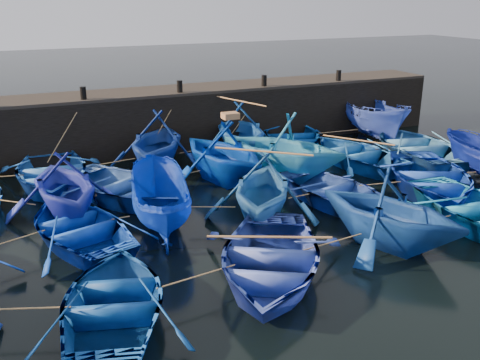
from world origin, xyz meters
name	(u,v)px	position (x,y,z in m)	size (l,w,h in m)	color
ground	(285,237)	(0.00, 0.00, 0.00)	(120.00, 120.00, 0.00)	black
quay_wall	(175,119)	(0.00, 10.50, 1.25)	(26.00, 2.50, 2.50)	black
quay_top	(174,90)	(0.00, 10.50, 2.56)	(26.00, 2.50, 0.12)	black
bollard_1	(83,93)	(-4.00, 9.60, 2.87)	(0.24, 0.24, 0.50)	black
bollard_2	(180,86)	(0.00, 9.60, 2.87)	(0.24, 0.24, 0.50)	black
bollard_3	(264,81)	(4.00, 9.60, 2.87)	(0.24, 0.24, 0.50)	black
bollard_4	(339,75)	(8.00, 9.60, 2.87)	(0.24, 0.24, 0.50)	black
boat_1	(50,172)	(-5.72, 7.15, 0.55)	(3.79, 5.30, 1.10)	blue
boat_2	(157,141)	(-1.65, 7.55, 1.17)	(3.84, 4.46, 2.35)	navy
boat_3	(240,129)	(2.06, 7.89, 1.18)	(3.86, 4.47, 2.35)	blue
boat_4	(292,137)	(4.72, 8.11, 0.53)	(3.64, 5.08, 1.05)	navy
boat_5	(374,118)	(9.03, 7.94, 1.01)	(1.96, 5.20, 2.01)	#253E97
boat_7	(64,184)	(-5.54, 4.01, 1.10)	(3.61, 4.18, 2.20)	#1F2CA5
boat_8	(124,186)	(-3.59, 4.64, 0.53)	(3.64, 5.09, 1.06)	#2854AE
boat_9	(223,151)	(0.16, 5.12, 1.18)	(3.86, 4.48, 2.36)	#002FA0
boat_10	(282,146)	(2.29, 4.55, 1.29)	(4.22, 4.90, 2.58)	#2480D0
boat_11	(357,153)	(5.92, 4.87, 0.50)	(3.47, 4.85, 1.01)	#1654A5
boat_12	(417,146)	(8.61, 4.43, 0.59)	(4.06, 5.68, 1.18)	#2E6CB1
boat_14	(79,227)	(-5.43, 1.95, 0.48)	(3.30, 4.61, 0.96)	#0630A1
boat_15	(159,202)	(-3.11, 1.98, 0.86)	(1.67, 4.44, 1.72)	#04279F
boat_16	(263,186)	(-0.04, 1.40, 1.08)	(3.53, 4.09, 2.15)	#1D589A
boat_17	(336,191)	(2.70, 1.47, 0.48)	(3.31, 4.63, 0.96)	#1E3F9A
boat_18	(430,177)	(6.33, 1.18, 0.57)	(3.96, 5.54, 1.15)	#0B2E97
boat_21	(115,301)	(-5.26, -2.22, 0.47)	(3.24, 4.53, 0.94)	navy
boat_22	(269,258)	(-1.47, -1.92, 0.54)	(3.71, 5.18, 1.08)	#2C42A3
boat_23	(390,209)	(2.29, -1.69, 1.11)	(3.63, 4.22, 2.22)	navy
boat_24	(479,210)	(5.61, -1.70, 0.54)	(3.75, 5.24, 1.09)	blue
wooden_crate	(230,116)	(0.46, 5.12, 2.47)	(0.57, 0.45, 0.22)	olive
mooring_ropes	(217,162)	(-0.17, 4.86, 0.87)	(18.43, 11.76, 2.10)	tan
loose_oars	(285,148)	(1.62, 3.06, 1.68)	(9.65, 11.89, 1.41)	#99724C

